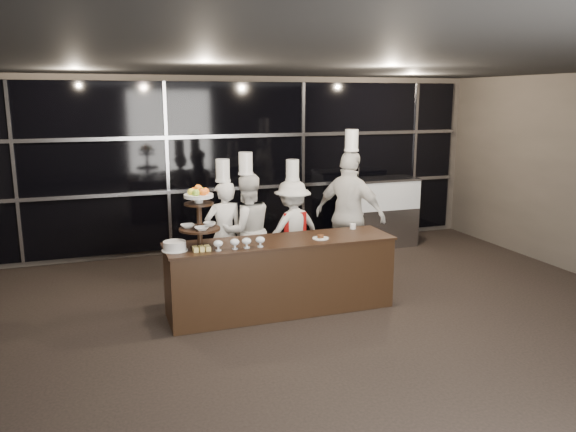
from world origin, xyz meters
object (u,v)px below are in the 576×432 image
object	(u,v)px
buffet_counter	(281,275)
display_stand	(199,212)
chef_c	(292,228)
chef_d	(350,215)
chef_b	(247,230)
display_case	(378,209)
layer_cake	(175,246)
chef_a	(224,233)

from	to	relation	value
buffet_counter	display_stand	distance (m)	1.33
buffet_counter	display_stand	world-z (taller)	display_stand
chef_c	chef_d	bearing A→B (deg)	-23.23
buffet_counter	chef_b	size ratio (longest dim) A/B	1.49
display_case	layer_cake	bearing A→B (deg)	-148.16
chef_d	chef_b	bearing A→B (deg)	173.32
buffet_counter	chef_b	xyz separation A→B (m)	(-0.14, 1.08, 0.35)
buffet_counter	display_case	bearing A→B (deg)	42.19
chef_a	chef_c	bearing A→B (deg)	7.69
layer_cake	buffet_counter	bearing A→B (deg)	2.19
display_case	chef_b	world-z (taller)	chef_b
buffet_counter	chef_c	xyz separation A→B (m)	(0.60, 1.24, 0.28)
layer_cake	chef_a	size ratio (longest dim) A/B	0.16
chef_d	chef_a	bearing A→B (deg)	174.12
display_stand	display_case	size ratio (longest dim) A/B	0.54
display_stand	chef_a	world-z (taller)	chef_a
buffet_counter	display_stand	xyz separation A→B (m)	(-1.00, -0.00, 0.87)
layer_cake	display_case	xyz separation A→B (m)	(3.97, 2.46, -0.29)
display_stand	chef_a	bearing A→B (deg)	63.80
buffet_counter	chef_d	distance (m)	1.72
display_case	chef_c	size ratio (longest dim) A/B	0.78
buffet_counter	chef_a	distance (m)	1.23
display_stand	layer_cake	distance (m)	0.48
layer_cake	display_case	distance (m)	4.68
buffet_counter	chef_b	distance (m)	1.15
chef_b	chef_c	xyz separation A→B (m)	(0.74, 0.15, -0.07)
chef_c	chef_d	distance (m)	0.87
chef_a	chef_d	distance (m)	1.85
display_stand	chef_c	bearing A→B (deg)	37.77
layer_cake	chef_a	world-z (taller)	chef_a
display_case	chef_b	distance (m)	3.10
display_case	chef_b	xyz separation A→B (m)	(-2.80, -1.33, 0.13)
display_case	chef_c	distance (m)	2.37
layer_cake	chef_a	distance (m)	1.43
buffet_counter	chef_d	size ratio (longest dim) A/B	1.29
chef_b	chef_c	distance (m)	0.76
display_stand	chef_b	size ratio (longest dim) A/B	0.39
display_stand	chef_c	distance (m)	2.11
display_case	display_stand	bearing A→B (deg)	-146.62
display_stand	chef_a	size ratio (longest dim) A/B	0.41
buffet_counter	chef_b	world-z (taller)	chef_b
buffet_counter	layer_cake	world-z (taller)	layer_cake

